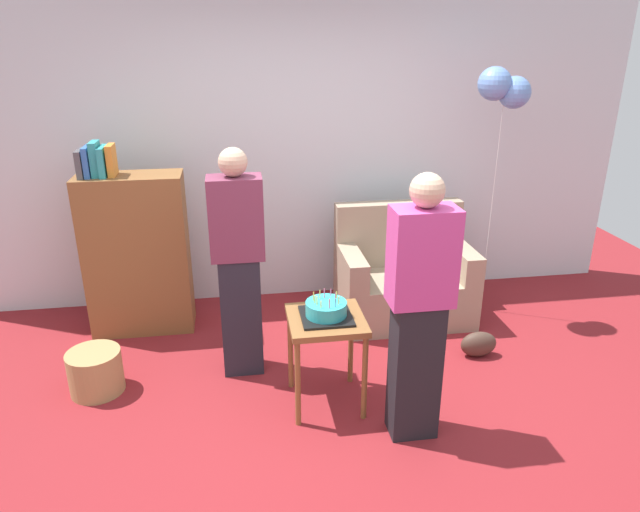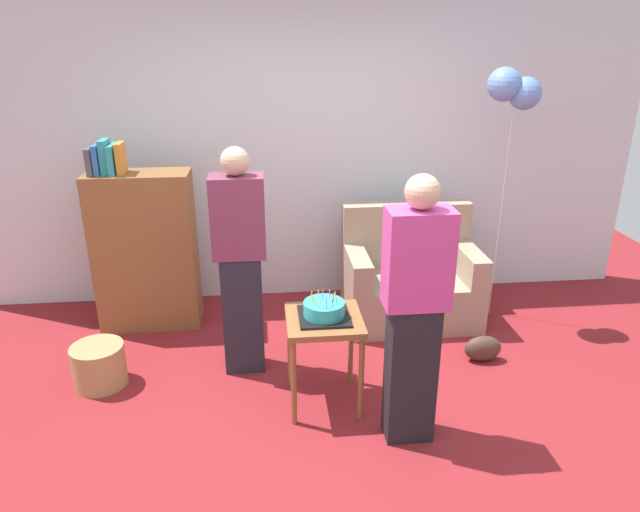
% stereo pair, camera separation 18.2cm
% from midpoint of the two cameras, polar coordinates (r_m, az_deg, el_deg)
% --- Properties ---
extents(ground_plane, '(8.00, 8.00, 0.00)m').
position_cam_midpoint_polar(ground_plane, '(3.75, 0.33, -16.47)').
color(ground_plane, maroon).
extents(wall_back, '(6.00, 0.10, 2.70)m').
position_cam_midpoint_polar(wall_back, '(5.09, -3.39, 10.55)').
color(wall_back, silver).
rests_on(wall_back, ground_plane).
extents(couch, '(1.10, 0.70, 0.96)m').
position_cam_midpoint_polar(couch, '(4.93, 7.21, -2.27)').
color(couch, gray).
rests_on(couch, ground_plane).
extents(bookshelf, '(0.80, 0.36, 1.56)m').
position_cam_midpoint_polar(bookshelf, '(4.81, -18.91, 0.35)').
color(bookshelf, brown).
rests_on(bookshelf, ground_plane).
extents(side_table, '(0.48, 0.48, 0.63)m').
position_cam_midpoint_polar(side_table, '(3.66, -0.83, -7.52)').
color(side_table, brown).
rests_on(side_table, ground_plane).
extents(birthday_cake, '(0.32, 0.32, 0.17)m').
position_cam_midpoint_polar(birthday_cake, '(3.59, -0.84, -5.44)').
color(birthday_cake, black).
rests_on(birthday_cake, side_table).
extents(person_blowing_candles, '(0.36, 0.22, 1.63)m').
position_cam_midpoint_polar(person_blowing_candles, '(3.95, -9.46, -0.79)').
color(person_blowing_candles, '#23232D').
rests_on(person_blowing_candles, ground_plane).
extents(person_holding_cake, '(0.36, 0.22, 1.63)m').
position_cam_midpoint_polar(person_holding_cake, '(3.29, 8.29, -5.41)').
color(person_holding_cake, black).
rests_on(person_holding_cake, ground_plane).
extents(wicker_basket, '(0.36, 0.36, 0.30)m').
position_cam_midpoint_polar(wicker_basket, '(4.28, -22.69, -10.63)').
color(wicker_basket, '#A88451').
rests_on(wicker_basket, ground_plane).
extents(handbag, '(0.28, 0.14, 0.20)m').
position_cam_midpoint_polar(handbag, '(4.52, 14.44, -8.54)').
color(handbag, '#473328').
rests_on(handbag, ground_plane).
extents(balloon_bunch, '(0.41, 0.26, 2.07)m').
position_cam_midpoint_polar(balloon_bunch, '(4.68, 16.83, 15.78)').
color(balloon_bunch, silver).
rests_on(balloon_bunch, ground_plane).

